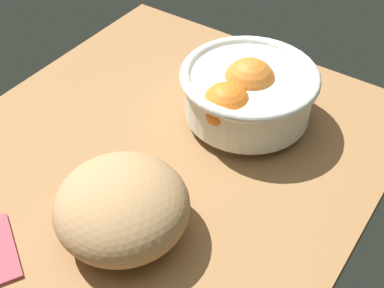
{
  "coord_description": "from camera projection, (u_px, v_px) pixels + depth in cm",
  "views": [
    {
      "loc": [
        -39.99,
        -35.03,
        53.96
      ],
      "look_at": [
        2.81,
        -5.93,
        5.0
      ],
      "focal_mm": 48.25,
      "sensor_mm": 36.0,
      "label": 1
    }
  ],
  "objects": [
    {
      "name": "ground_plane",
      "position": [
        148.0,
        171.0,
        0.76
      ],
      "size": [
        74.48,
        60.89,
        3.0
      ],
      "primitive_type": "cube",
      "color": "#96693F"
    },
    {
      "name": "fruit_bowl",
      "position": [
        247.0,
        91.0,
        0.78
      ],
      "size": [
        21.11,
        21.11,
        11.07
      ],
      "color": "white",
      "rests_on": "ground"
    },
    {
      "name": "bread_loaf",
      "position": [
        122.0,
        207.0,
        0.63
      ],
      "size": [
        22.77,
        22.75,
        9.6
      ],
      "primitive_type": "ellipsoid",
      "rotation": [
        0.0,
        0.0,
        3.61
      ],
      "color": "tan",
      "rests_on": "ground"
    }
  ]
}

